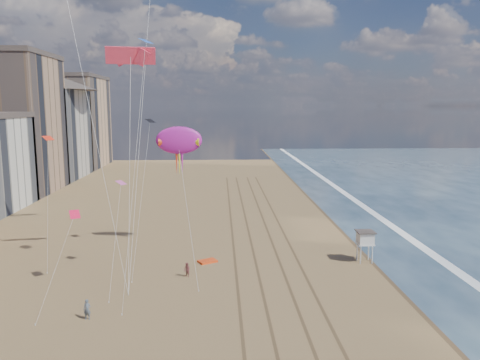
# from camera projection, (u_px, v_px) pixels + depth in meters

# --- Properties ---
(wet_sand) EXTENTS (260.00, 260.00, 0.00)m
(wet_sand) POSITION_uv_depth(u_px,v_px,m) (365.00, 227.00, 70.58)
(wet_sand) COLOR #42301E
(wet_sand) RESTS_ON ground
(foam) EXTENTS (260.00, 260.00, 0.00)m
(foam) POSITION_uv_depth(u_px,v_px,m) (393.00, 226.00, 70.76)
(foam) COLOR white
(foam) RESTS_ON ground
(tracks) EXTENTS (7.68, 120.00, 0.01)m
(tracks) POSITION_uv_depth(u_px,v_px,m) (263.00, 248.00, 60.02)
(tracks) COLOR brown
(tracks) RESTS_ON ground
(buildings) EXTENTS (34.72, 131.35, 29.00)m
(buildings) POSITION_uv_depth(u_px,v_px,m) (0.00, 129.00, 90.96)
(buildings) COLOR #C6B284
(buildings) RESTS_ON ground
(lifeguard_stand) EXTENTS (2.05, 2.05, 3.70)m
(lifeguard_stand) POSITION_uv_depth(u_px,v_px,m) (365.00, 238.00, 54.23)
(lifeguard_stand) COLOR silver
(lifeguard_stand) RESTS_ON ground
(grounded_kite) EXTENTS (2.44, 2.14, 0.24)m
(grounded_kite) POSITION_uv_depth(u_px,v_px,m) (208.00, 261.00, 54.53)
(grounded_kite) COLOR #EF4314
(grounded_kite) RESTS_ON ground
(show_kite) EXTENTS (5.08, 7.94, 19.64)m
(show_kite) POSITION_uv_depth(u_px,v_px,m) (179.00, 141.00, 58.15)
(show_kite) COLOR #AF1A96
(show_kite) RESTS_ON ground
(kite_flyer_a) EXTENTS (0.68, 0.48, 1.76)m
(kite_flyer_a) POSITION_uv_depth(u_px,v_px,m) (87.00, 309.00, 39.81)
(kite_flyer_a) COLOR #525D69
(kite_flyer_a) RESTS_ON ground
(kite_flyer_b) EXTENTS (0.97, 0.96, 1.58)m
(kite_flyer_b) POSITION_uv_depth(u_px,v_px,m) (187.00, 270.00, 49.69)
(kite_flyer_b) COLOR brown
(kite_flyer_b) RESTS_ON ground
(small_kites) EXTENTS (14.96, 12.12, 17.41)m
(small_kites) POSITION_uv_depth(u_px,v_px,m) (105.00, 134.00, 50.25)
(small_kites) COLOR #CB4F9C
(small_kites) RESTS_ON ground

